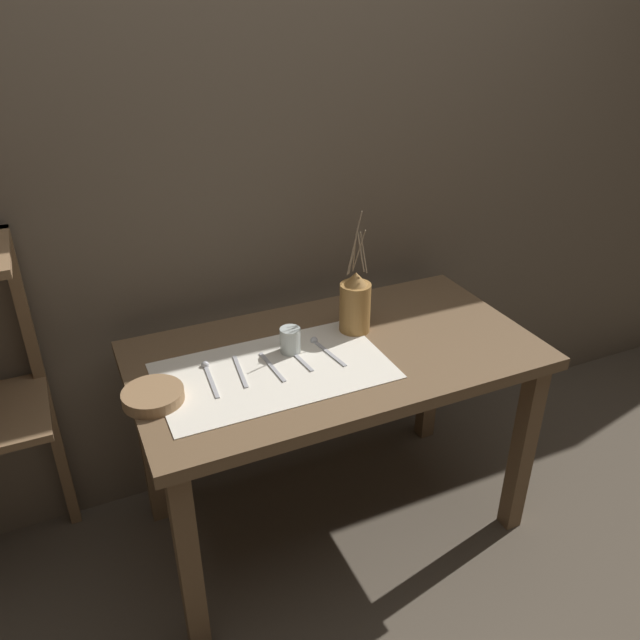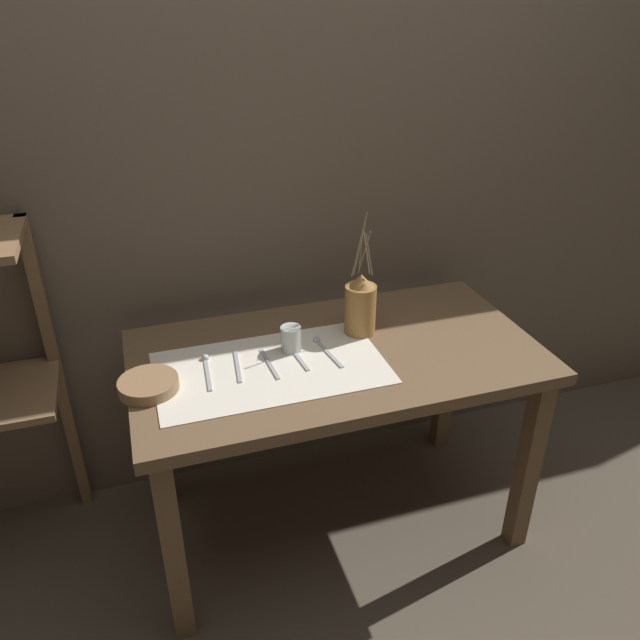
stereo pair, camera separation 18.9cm
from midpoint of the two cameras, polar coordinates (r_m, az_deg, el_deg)
The scene contains 12 objects.
ground_plane at distance 2.43m, azimuth -1.12°, elevation -17.73°, with size 12.00×12.00×0.00m, color brown.
stone_wall_back at distance 2.18m, azimuth -6.33°, elevation 13.66°, with size 7.00×0.06×2.40m.
wooden_table at distance 2.02m, azimuth -1.29°, elevation -5.27°, with size 1.28×0.69×0.73m.
linen_cloth at distance 1.88m, azimuth -7.12°, elevation -4.72°, with size 0.69×0.39×0.00m.
pitcher_with_flowers at distance 2.03m, azimuth 0.57°, elevation 1.42°, with size 0.10×0.10×0.42m.
wooden_bowl at distance 1.81m, azimuth -17.95°, elevation -6.74°, with size 0.17×0.17×0.04m.
glass_tumbler_near at distance 1.94m, azimuth -5.52°, elevation -1.93°, with size 0.06×0.06×0.08m.
spoon_inner at distance 1.90m, azimuth -13.08°, elevation -4.65°, with size 0.03×0.19×0.02m.
knife_center at distance 1.88m, azimuth -10.17°, elevation -4.75°, with size 0.03×0.18×0.00m.
fork_inner at distance 1.89m, azimuth -7.28°, elevation -4.37°, with size 0.02×0.18×0.00m.
fork_outer at distance 1.92m, azimuth -4.83°, elevation -3.52°, with size 0.03×0.18×0.00m.
spoon_outer at distance 1.98m, azimuth -2.76°, elevation -2.39°, with size 0.04×0.19×0.02m.
Camera 1 is at (-0.74, -1.51, 1.75)m, focal length 35.00 mm.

